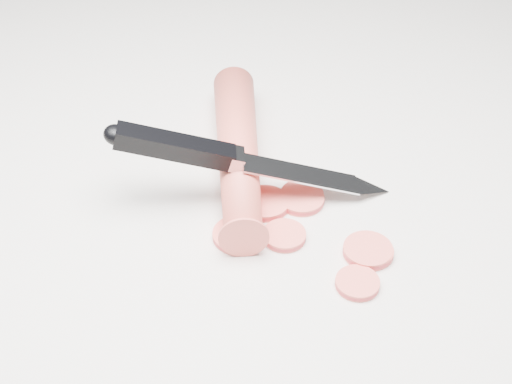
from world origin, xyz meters
TOP-DOWN VIEW (x-y plane):
  - ground at (0.00, 0.00)m, footprint 2.40×2.40m
  - carrot at (0.02, 0.04)m, footprint 0.15×0.19m
  - carrot_slice_0 at (-0.03, -0.03)m, footprint 0.04×0.04m
  - carrot_slice_1 at (0.00, -0.12)m, footprint 0.03×0.03m
  - carrot_slice_2 at (0.03, -0.02)m, footprint 0.04×0.04m
  - carrot_slice_3 at (0.03, -0.03)m, footprint 0.04×0.04m
  - carrot_slice_4 at (0.00, -0.01)m, footprint 0.04×0.04m
  - carrot_slice_5 at (-0.01, -0.05)m, footprint 0.03×0.03m
  - carrot_slice_6 at (0.03, -0.10)m, footprint 0.03×0.03m
  - carrot_slice_7 at (0.03, -0.10)m, footprint 0.04×0.04m
  - kitchen_knife at (0.00, 0.00)m, footprint 0.20×0.15m

SIDE VIEW (x-z plane):
  - ground at x=0.00m, z-range 0.00..0.00m
  - carrot_slice_0 at x=-0.03m, z-range 0.00..0.01m
  - carrot_slice_1 at x=0.00m, z-range 0.00..0.01m
  - carrot_slice_2 at x=0.03m, z-range 0.00..0.01m
  - carrot_slice_5 at x=-0.01m, z-range 0.00..0.01m
  - carrot_slice_3 at x=0.03m, z-range 0.00..0.01m
  - carrot_slice_6 at x=0.03m, z-range 0.00..0.01m
  - carrot_slice_4 at x=0.00m, z-range 0.00..0.01m
  - carrot_slice_7 at x=0.03m, z-range 0.00..0.01m
  - carrot at x=0.02m, z-range 0.00..0.04m
  - kitchen_knife at x=0.00m, z-range 0.00..0.08m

